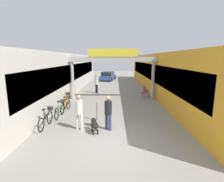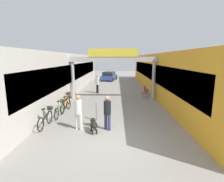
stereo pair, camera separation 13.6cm
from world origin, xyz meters
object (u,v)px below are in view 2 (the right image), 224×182
bollard_post_metal (97,111)px  parked_car_blue (109,76)px  bicycle_black_nearest (46,118)px  dog_on_leash (94,124)px  cafe_chair_red_nearer (145,92)px  pedestrian_with_dog (78,110)px  bicycle_orange_third (66,104)px  bicycle_red_farthest (67,100)px  pedestrian_companion (107,111)px  pedestrian_carrying_crate (97,82)px  cafe_chair_black_farther (146,90)px  bicycle_green_second (60,109)px

bollard_post_metal → parked_car_blue: 17.82m
bollard_post_metal → bicycle_black_nearest: bearing=-160.1°
dog_on_leash → cafe_chair_red_nearer: (3.51, 7.02, 0.16)m
pedestrian_with_dog → bicycle_orange_third: size_ratio=1.01×
bollard_post_metal → parked_car_blue: size_ratio=0.25×
bicycle_red_farthest → bollard_post_metal: (2.44, -2.95, 0.11)m
bicycle_red_farthest → bicycle_black_nearest: bearing=-90.0°
pedestrian_companion → bicycle_red_farthest: pedestrian_companion is taller
pedestrian_carrying_crate → pedestrian_with_dog: bearing=-89.6°
pedestrian_carrying_crate → cafe_chair_red_nearer: size_ratio=2.04×
pedestrian_with_dog → bicycle_red_farthest: 4.55m
cafe_chair_red_nearer → cafe_chair_black_farther: bearing=78.7°
bicycle_red_farthest → parked_car_blue: (2.38, 14.86, 0.21)m
pedestrian_with_dog → cafe_chair_red_nearer: (4.27, 6.72, -0.43)m
pedestrian_companion → bollard_post_metal: bearing=117.8°
bicycle_green_second → cafe_chair_black_farther: size_ratio=1.90×
pedestrian_with_dog → bicycle_green_second: size_ratio=1.01×
bollard_post_metal → pedestrian_carrying_crate: bearing=95.9°
bicycle_red_farthest → bollard_post_metal: bearing=-50.4°
bicycle_red_farthest → cafe_chair_red_nearer: (5.98, 2.54, 0.10)m
bicycle_black_nearest → bicycle_red_farthest: (-0.00, 3.83, 0.00)m
pedestrian_companion → bollard_post_metal: 1.45m
bicycle_black_nearest → bicycle_orange_third: bearing=84.6°
pedestrian_with_dog → pedestrian_companion: (1.37, -0.00, -0.03)m
dog_on_leash → cafe_chair_red_nearer: size_ratio=0.96×
parked_car_blue → pedestrian_carrying_crate: bearing=-94.1°
pedestrian_carrying_crate → cafe_chair_red_nearer: 4.86m
pedestrian_with_dog → bicycle_red_farthest: (-1.72, 4.18, -0.54)m
bicycle_black_nearest → bicycle_green_second: bearing=82.6°
pedestrian_with_dog → bollard_post_metal: size_ratio=1.59×
bicycle_green_second → bollard_post_metal: 2.34m
bicycle_green_second → bollard_post_metal: bollard_post_metal is taller
pedestrian_carrying_crate → bicycle_green_second: pedestrian_carrying_crate is taller
cafe_chair_black_farther → parked_car_blue: size_ratio=0.21×
dog_on_leash → bicycle_red_farthest: (-2.47, 4.47, 0.06)m
cafe_chair_black_farther → pedestrian_companion: bearing=-111.9°
dog_on_leash → cafe_chair_black_farther: size_ratio=0.96×
dog_on_leash → pedestrian_with_dog: bearing=158.6°
bicycle_black_nearest → cafe_chair_black_farther: bicycle_black_nearest is taller
pedestrian_companion → pedestrian_carrying_crate: (-1.44, 8.87, 0.10)m
pedestrian_companion → pedestrian_carrying_crate: 8.99m
pedestrian_with_dog → parked_car_blue: bearing=88.0°
cafe_chair_red_nearer → bicycle_red_farthest: bearing=-157.0°
bicycle_black_nearest → bicycle_red_farthest: 3.83m
pedestrian_with_dog → cafe_chair_red_nearer: bearing=57.6°
bicycle_green_second → bicycle_orange_third: same height
bollard_post_metal → cafe_chair_red_nearer: bollard_post_metal is taller
dog_on_leash → bicycle_green_second: size_ratio=0.50×
bicycle_green_second → bollard_post_metal: (2.24, -0.67, 0.11)m
pedestrian_with_dog → pedestrian_companion: 1.37m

